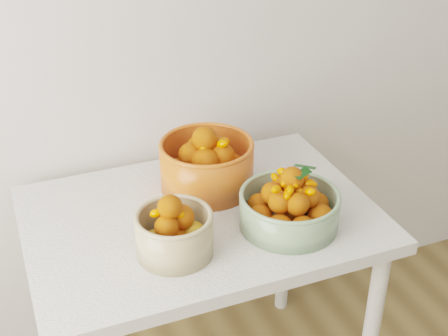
{
  "coord_description": "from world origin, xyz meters",
  "views": [
    {
      "loc": [
        -0.79,
        0.19,
        1.77
      ],
      "look_at": [
        -0.25,
        1.55,
        0.92
      ],
      "focal_mm": 50.0,
      "sensor_mm": 36.0,
      "label": 1
    }
  ],
  "objects_px": {
    "bowl_cream": "(174,232)",
    "bowl_orange": "(207,164)",
    "table": "(201,240)",
    "bowl_green": "(290,207)"
  },
  "relations": [
    {
      "from": "table",
      "to": "bowl_cream",
      "type": "xyz_separation_m",
      "value": [
        -0.12,
        -0.15,
        0.16
      ]
    },
    {
      "from": "table",
      "to": "bowl_cream",
      "type": "distance_m",
      "value": 0.25
    },
    {
      "from": "bowl_green",
      "to": "bowl_orange",
      "type": "distance_m",
      "value": 0.31
    },
    {
      "from": "table",
      "to": "bowl_cream",
      "type": "bearing_deg",
      "value": -130.13
    },
    {
      "from": "bowl_cream",
      "to": "bowl_orange",
      "type": "xyz_separation_m",
      "value": [
        0.19,
        0.28,
        0.02
      ]
    },
    {
      "from": "table",
      "to": "bowl_cream",
      "type": "relative_size",
      "value": 3.81
    },
    {
      "from": "bowl_green",
      "to": "bowl_orange",
      "type": "xyz_separation_m",
      "value": [
        -0.14,
        0.28,
        0.02
      ]
    },
    {
      "from": "bowl_cream",
      "to": "bowl_orange",
      "type": "height_order",
      "value": "bowl_orange"
    },
    {
      "from": "bowl_green",
      "to": "bowl_orange",
      "type": "relative_size",
      "value": 0.99
    },
    {
      "from": "bowl_cream",
      "to": "bowl_orange",
      "type": "bearing_deg",
      "value": 55.12
    }
  ]
}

